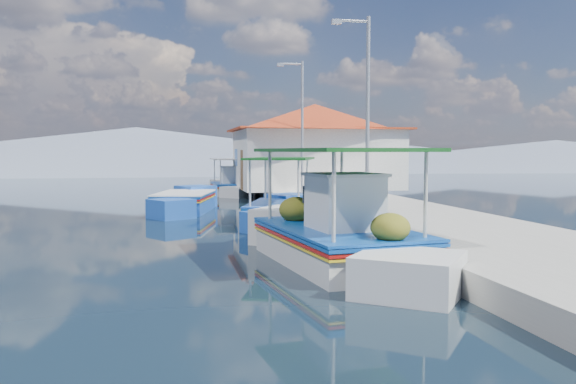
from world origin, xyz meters
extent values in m
plane|color=black|center=(0.00, 0.00, 0.00)|extent=(160.00, 160.00, 0.00)
cube|color=gray|center=(5.90, 6.00, 0.25)|extent=(5.00, 44.00, 0.50)
cylinder|color=#A5A8AD|center=(3.80, -3.00, 0.65)|extent=(0.20, 0.20, 0.30)
cylinder|color=#A5A8AD|center=(3.80, 2.00, 0.65)|extent=(0.20, 0.20, 0.30)
cylinder|color=#A5A8AD|center=(3.80, 8.00, 0.65)|extent=(0.20, 0.20, 0.30)
cylinder|color=#A5A8AD|center=(3.80, 14.00, 0.65)|extent=(0.20, 0.20, 0.30)
cube|color=silver|center=(2.21, -3.03, 0.24)|extent=(2.94, 4.93, 1.02)
cube|color=silver|center=(2.60, 0.03, 0.37)|extent=(2.39, 2.39, 1.13)
cube|color=silver|center=(1.83, -6.01, 0.24)|extent=(2.32, 2.32, 0.97)
cube|color=#0B439A|center=(2.21, -3.03, 0.71)|extent=(3.03, 5.08, 0.06)
cube|color=#AA110E|center=(2.21, -3.03, 0.62)|extent=(3.03, 5.08, 0.05)
cube|color=yellow|center=(2.21, -3.03, 0.55)|extent=(3.03, 5.08, 0.04)
cube|color=#0B439A|center=(2.21, -3.03, 0.79)|extent=(3.05, 5.04, 0.05)
cube|color=brown|center=(2.21, -3.03, 0.75)|extent=(2.74, 4.81, 0.05)
cube|color=silver|center=(2.17, -3.35, 1.34)|extent=(1.47, 1.55, 1.18)
cube|color=silver|center=(2.17, -3.35, 1.96)|extent=(1.60, 1.67, 0.06)
cylinder|color=beige|center=(1.52, -0.97, 1.61)|extent=(0.08, 0.08, 1.72)
cylinder|color=beige|center=(3.40, -1.21, 1.61)|extent=(0.08, 0.08, 1.72)
cylinder|color=beige|center=(1.02, -4.86, 1.61)|extent=(0.08, 0.08, 1.72)
cylinder|color=beige|center=(2.90, -5.10, 1.61)|extent=(0.08, 0.08, 1.72)
cube|color=#0D4214|center=(2.21, -3.03, 2.47)|extent=(3.06, 4.95, 0.08)
ellipsoid|color=#4B4E14|center=(1.98, -1.49, 1.06)|extent=(0.82, 0.90, 0.61)
ellipsoid|color=#4B4E14|center=(2.79, -1.05, 1.01)|extent=(0.69, 0.76, 0.52)
ellipsoid|color=#4B4E14|center=(2.18, -4.98, 1.03)|extent=(0.73, 0.80, 0.55)
sphere|color=orange|center=(3.36, -2.53, 1.56)|extent=(0.43, 0.43, 0.43)
cube|color=#1D4FAE|center=(2.32, 4.22, 0.21)|extent=(2.94, 3.98, 0.91)
cube|color=#1D4FAE|center=(1.55, 6.48, 0.32)|extent=(1.85, 1.85, 1.00)
cube|color=#1D4FAE|center=(3.05, 2.03, 0.21)|extent=(1.79, 1.79, 0.86)
cube|color=#0B439A|center=(2.32, 4.22, 0.63)|extent=(3.03, 4.10, 0.06)
cube|color=#AA110E|center=(2.32, 4.22, 0.55)|extent=(3.03, 4.10, 0.05)
cube|color=yellow|center=(2.32, 4.22, 0.49)|extent=(3.03, 4.10, 0.04)
cube|color=#1D4FAE|center=(2.32, 4.22, 0.70)|extent=(3.04, 4.07, 0.05)
cube|color=brown|center=(2.32, 4.22, 0.67)|extent=(2.78, 3.86, 0.05)
cylinder|color=beige|center=(1.11, 5.39, 1.43)|extent=(0.07, 0.07, 1.53)
cylinder|color=beige|center=(2.56, 5.88, 1.43)|extent=(0.07, 0.07, 1.53)
cylinder|color=beige|center=(2.07, 2.56, 1.43)|extent=(0.07, 0.07, 1.53)
cylinder|color=beige|center=(3.52, 3.05, 1.43)|extent=(0.07, 0.07, 1.53)
cube|color=#0D4214|center=(2.32, 4.22, 2.20)|extent=(3.03, 4.01, 0.07)
cube|color=#1D4FAE|center=(-0.77, 8.77, 0.23)|extent=(2.68, 3.94, 1.00)
cube|color=#1D4FAE|center=(-1.33, 11.11, 0.36)|extent=(1.89, 1.89, 1.11)
cube|color=#1D4FAE|center=(-0.24, 6.49, 0.23)|extent=(1.83, 1.83, 0.95)
cube|color=#0B439A|center=(-0.77, 8.77, 0.70)|extent=(2.76, 4.06, 0.06)
cube|color=#AA110E|center=(-0.77, 8.77, 0.61)|extent=(2.76, 4.06, 0.05)
cube|color=yellow|center=(-0.77, 8.77, 0.54)|extent=(2.76, 4.06, 0.04)
cube|color=silver|center=(-0.77, 8.77, 0.77)|extent=(2.77, 4.03, 0.05)
cube|color=brown|center=(-0.77, 8.77, 0.74)|extent=(2.51, 3.84, 0.05)
cube|color=silver|center=(2.02, 17.94, 0.19)|extent=(1.93, 3.54, 0.82)
cube|color=silver|center=(2.10, 20.26, 0.29)|extent=(1.84, 1.84, 0.91)
cube|color=silver|center=(1.94, 15.70, 0.19)|extent=(1.79, 1.79, 0.78)
cube|color=#0B439A|center=(2.02, 17.94, 0.57)|extent=(1.99, 3.65, 0.05)
cube|color=#AA110E|center=(2.02, 17.94, 0.50)|extent=(1.99, 3.65, 0.04)
cube|color=yellow|center=(2.02, 17.94, 0.44)|extent=(1.99, 3.65, 0.03)
cube|color=#0B439A|center=(2.02, 17.94, 0.63)|extent=(2.01, 3.61, 0.04)
cube|color=brown|center=(2.02, 17.94, 0.60)|extent=(1.78, 3.47, 0.04)
cube|color=silver|center=(2.01, 17.68, 1.08)|extent=(1.04, 1.16, 0.95)
cube|color=silver|center=(2.01, 17.68, 1.57)|extent=(1.13, 1.25, 0.05)
cylinder|color=beige|center=(1.35, 19.43, 1.29)|extent=(0.06, 0.06, 1.38)
cylinder|color=beige|center=(2.80, 19.38, 1.29)|extent=(0.06, 0.06, 1.38)
cylinder|color=beige|center=(1.25, 16.51, 1.29)|extent=(0.06, 0.06, 1.38)
cylinder|color=beige|center=(2.70, 16.46, 1.29)|extent=(0.06, 0.06, 1.38)
cube|color=silver|center=(2.02, 17.94, 1.99)|extent=(2.02, 3.54, 0.06)
cube|color=white|center=(6.20, 15.00, 2.00)|extent=(8.00, 6.00, 3.00)
cube|color=#A73A17|center=(6.20, 15.00, 3.55)|extent=(8.64, 6.48, 0.10)
pyramid|color=#A73A17|center=(6.20, 15.00, 4.20)|extent=(10.49, 10.49, 1.40)
cube|color=brown|center=(2.22, 14.00, 1.50)|extent=(0.06, 1.00, 2.00)
cube|color=#0B439A|center=(2.22, 16.50, 2.10)|extent=(0.06, 1.20, 0.90)
cylinder|color=#A5A8AD|center=(4.60, 2.00, 3.50)|extent=(0.12, 0.12, 6.00)
cylinder|color=#A5A8AD|center=(4.10, 2.00, 6.35)|extent=(1.00, 0.08, 0.08)
cube|color=#A5A8AD|center=(3.60, 2.00, 6.30)|extent=(0.30, 0.14, 0.14)
cylinder|color=#A5A8AD|center=(4.60, 11.00, 3.50)|extent=(0.12, 0.12, 6.00)
cylinder|color=#A5A8AD|center=(4.10, 11.00, 6.35)|extent=(1.00, 0.08, 0.08)
cube|color=#A5A8AD|center=(3.60, 11.00, 6.30)|extent=(0.30, 0.14, 0.14)
cone|color=slate|center=(-5.00, 56.00, 2.45)|extent=(96.00, 96.00, 5.50)
cone|color=slate|center=(25.00, 56.00, 1.60)|extent=(76.80, 76.80, 3.80)
cone|color=slate|center=(50.00, 56.00, 1.80)|extent=(89.60, 89.60, 4.20)
camera|label=1|loc=(-1.38, -15.30, 2.46)|focal=36.91mm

